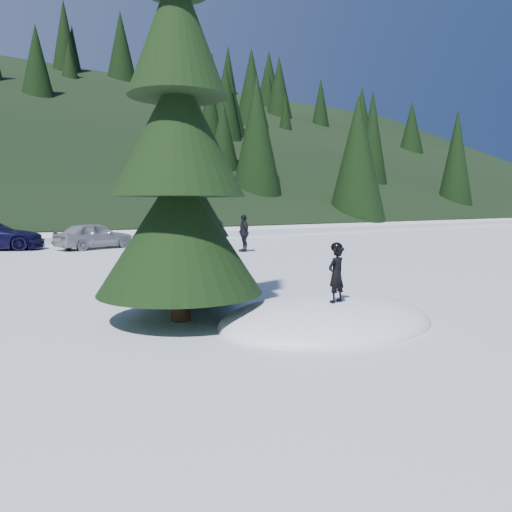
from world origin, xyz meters
TOP-DOWN VIEW (x-y plane):
  - ground at (0.00, 0.00)m, footprint 200.00×200.00m
  - snow_mound at (0.00, 0.00)m, footprint 4.48×3.52m
  - spruce_tall at (-2.20, 1.80)m, footprint 3.20×3.20m
  - spruce_short at (-1.20, 3.20)m, footprint 2.20×2.20m
  - child_skier at (-0.15, -0.39)m, footprint 0.40×0.28m
  - adult_0 at (3.58, 12.85)m, footprint 0.71×0.83m
  - adult_1 at (7.00, 12.92)m, footprint 0.67×1.13m
  - adult_2 at (5.42, 12.76)m, footprint 1.14×0.81m
  - car_4 at (1.67, 18.73)m, footprint 4.28×2.53m
  - car_5 at (6.49, 18.22)m, footprint 4.18×2.83m

SIDE VIEW (x-z plane):
  - ground at x=0.00m, z-range 0.00..0.00m
  - snow_mound at x=0.00m, z-range -0.48..0.48m
  - car_5 at x=6.49m, z-range 0.00..1.30m
  - car_4 at x=1.67m, z-range 0.00..1.37m
  - adult_0 at x=3.58m, z-range 0.00..1.50m
  - adult_2 at x=5.42m, z-range 0.00..1.60m
  - adult_1 at x=7.00m, z-range 0.00..1.80m
  - child_skier at x=-0.15m, z-range 0.48..1.51m
  - spruce_short at x=-1.20m, z-range -0.58..4.79m
  - spruce_tall at x=-2.20m, z-range -0.98..7.62m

